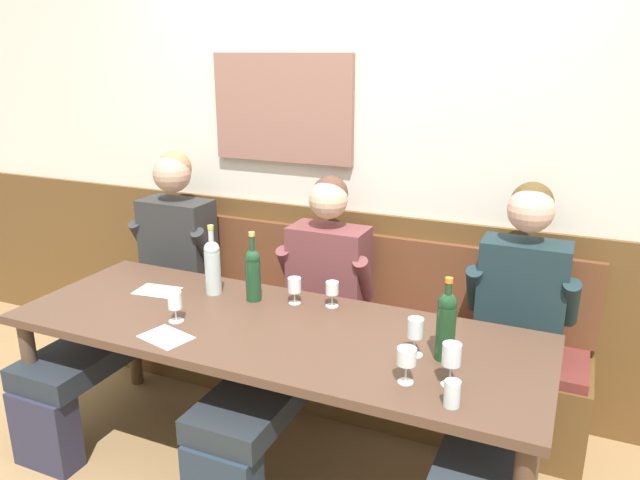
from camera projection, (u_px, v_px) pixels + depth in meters
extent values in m
cube|color=silver|center=(352.00, 146.00, 3.30)|extent=(6.80, 0.08, 2.80)
cube|color=#8F6154|center=(282.00, 108.00, 3.34)|extent=(0.84, 0.04, 0.59)
cube|color=brown|center=(346.00, 298.00, 3.51)|extent=(6.80, 0.03, 1.05)
cube|color=brown|center=(331.00, 362.00, 3.41)|extent=(2.68, 0.42, 0.44)
cube|color=maroon|center=(331.00, 323.00, 3.34)|extent=(2.63, 0.39, 0.05)
cube|color=brown|center=(344.00, 269.00, 3.43)|extent=(2.68, 0.04, 0.45)
cube|color=#513729|center=(272.00, 329.00, 2.67)|extent=(2.38, 0.84, 0.04)
cylinder|color=brown|center=(34.00, 387.00, 2.91)|extent=(0.07, 0.07, 0.70)
cylinder|color=brown|center=(132.00, 329.00, 3.52)|extent=(0.07, 0.07, 0.70)
cylinder|color=brown|center=(537.00, 420.00, 2.65)|extent=(0.07, 0.07, 0.70)
cube|color=#2B2B40|center=(46.00, 430.00, 2.85)|extent=(0.32, 0.14, 0.38)
cube|color=#232A33|center=(115.00, 339.00, 3.21)|extent=(0.35, 1.10, 0.11)
cube|color=#2C2C2D|center=(178.00, 247.00, 3.63)|extent=(0.42, 0.23, 0.57)
sphere|color=tan|center=(172.00, 174.00, 3.49)|extent=(0.22, 0.22, 0.22)
sphere|color=#9A794E|center=(174.00, 168.00, 3.50)|extent=(0.20, 0.20, 0.20)
cylinder|color=#2C2C2D|center=(143.00, 239.00, 3.67)|extent=(0.08, 0.20, 0.27)
cylinder|color=#2C2C2D|center=(205.00, 248.00, 3.49)|extent=(0.08, 0.20, 0.27)
cube|color=#252C32|center=(279.00, 378.00, 2.83)|extent=(0.35, 1.10, 0.11)
cube|color=brown|center=(329.00, 274.00, 3.26)|extent=(0.41, 0.23, 0.52)
sphere|color=#DAB491|center=(328.00, 199.00, 3.12)|extent=(0.20, 0.20, 0.20)
sphere|color=brown|center=(330.00, 194.00, 3.14)|extent=(0.19, 0.19, 0.19)
cylinder|color=brown|center=(289.00, 267.00, 3.29)|extent=(0.08, 0.20, 0.27)
cylinder|color=brown|center=(364.00, 278.00, 3.12)|extent=(0.08, 0.20, 0.27)
cube|color=#2E3741|center=(496.00, 429.00, 2.45)|extent=(0.34, 1.10, 0.11)
cube|color=#1B2D32|center=(521.00, 299.00, 2.86)|extent=(0.40, 0.21, 0.57)
sphere|color=#DCAA93|center=(531.00, 210.00, 2.72)|extent=(0.21, 0.21, 0.21)
sphere|color=brown|center=(532.00, 203.00, 2.74)|extent=(0.19, 0.19, 0.19)
cylinder|color=#1B2D32|center=(475.00, 289.00, 2.90)|extent=(0.08, 0.20, 0.27)
cylinder|color=#1B2D32|center=(570.00, 303.00, 2.73)|extent=(0.08, 0.20, 0.27)
cylinder|color=#1C4026|center=(253.00, 280.00, 2.91)|extent=(0.07, 0.07, 0.20)
sphere|color=#1C4026|center=(252.00, 258.00, 2.87)|extent=(0.07, 0.07, 0.07)
cylinder|color=#1C4026|center=(252.00, 246.00, 2.86)|extent=(0.03, 0.03, 0.10)
cylinder|color=gold|center=(252.00, 234.00, 2.84)|extent=(0.03, 0.03, 0.02)
cylinder|color=#B4C6C2|center=(213.00, 273.00, 2.99)|extent=(0.08, 0.08, 0.22)
sphere|color=#B4C6C2|center=(212.00, 249.00, 2.95)|extent=(0.08, 0.08, 0.08)
cylinder|color=#B4C6C2|center=(211.00, 238.00, 2.93)|extent=(0.03, 0.03, 0.09)
cylinder|color=gold|center=(210.00, 227.00, 2.92)|extent=(0.03, 0.03, 0.02)
cylinder|color=#193C1F|center=(446.00, 333.00, 2.34)|extent=(0.08, 0.08, 0.22)
sphere|color=#193C1F|center=(448.00, 303.00, 2.31)|extent=(0.08, 0.08, 0.08)
cylinder|color=#193C1F|center=(448.00, 292.00, 2.29)|extent=(0.03, 0.03, 0.07)
cylinder|color=orange|center=(449.00, 280.00, 2.28)|extent=(0.03, 0.03, 0.02)
cylinder|color=silver|center=(405.00, 382.00, 2.20)|extent=(0.06, 0.06, 0.00)
cylinder|color=silver|center=(406.00, 373.00, 2.19)|extent=(0.01, 0.01, 0.07)
cylinder|color=silver|center=(407.00, 356.00, 2.17)|extent=(0.07, 0.07, 0.06)
cylinder|color=silver|center=(332.00, 306.00, 2.86)|extent=(0.06, 0.06, 0.00)
cylinder|color=silver|center=(332.00, 300.00, 2.85)|extent=(0.01, 0.01, 0.06)
cylinder|color=silver|center=(332.00, 288.00, 2.84)|extent=(0.06, 0.06, 0.06)
cylinder|color=#ECD679|center=(332.00, 293.00, 2.84)|extent=(0.05, 0.05, 0.01)
cylinder|color=silver|center=(295.00, 303.00, 2.90)|extent=(0.06, 0.06, 0.00)
cylinder|color=silver|center=(295.00, 297.00, 2.89)|extent=(0.01, 0.01, 0.06)
cylinder|color=silver|center=(294.00, 285.00, 2.87)|extent=(0.06, 0.06, 0.07)
cylinder|color=silver|center=(414.00, 355.00, 2.40)|extent=(0.07, 0.07, 0.00)
cylinder|color=silver|center=(415.00, 346.00, 2.39)|extent=(0.01, 0.01, 0.08)
cylinder|color=silver|center=(416.00, 328.00, 2.37)|extent=(0.06, 0.06, 0.08)
cylinder|color=silver|center=(176.00, 321.00, 2.70)|extent=(0.07, 0.07, 0.00)
cylinder|color=silver|center=(175.00, 315.00, 2.69)|extent=(0.01, 0.01, 0.06)
cylinder|color=silver|center=(174.00, 300.00, 2.67)|extent=(0.06, 0.06, 0.08)
cylinder|color=silver|center=(449.00, 384.00, 2.19)|extent=(0.06, 0.06, 0.00)
cylinder|color=silver|center=(450.00, 374.00, 2.17)|extent=(0.01, 0.01, 0.08)
cylinder|color=silver|center=(452.00, 354.00, 2.15)|extent=(0.07, 0.07, 0.08)
cylinder|color=#F2DD8D|center=(451.00, 361.00, 2.16)|extent=(0.06, 0.06, 0.03)
cylinder|color=silver|center=(452.00, 394.00, 2.04)|extent=(0.06, 0.06, 0.09)
cube|color=white|center=(166.00, 337.00, 2.55)|extent=(0.24, 0.20, 0.00)
cube|color=white|center=(157.00, 291.00, 3.05)|extent=(0.23, 0.17, 0.00)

